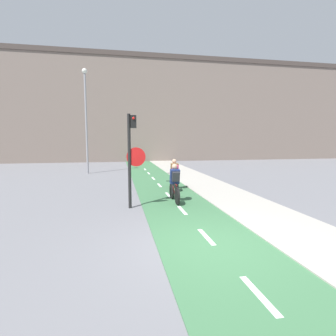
{
  "coord_description": "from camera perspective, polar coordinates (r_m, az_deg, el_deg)",
  "views": [
    {
      "loc": [
        -2.13,
        -5.52,
        2.45
      ],
      "look_at": [
        0.0,
        5.6,
        1.2
      ],
      "focal_mm": 28.0,
      "sensor_mm": 36.0,
      "label": 1
    }
  ],
  "objects": [
    {
      "name": "street_lamp_far",
      "position": [
        19.6,
        -17.45,
        11.79
      ],
      "size": [
        0.36,
        0.36,
        7.3
      ],
      "color": "gray",
      "rests_on": "ground_plane"
    },
    {
      "name": "bike_lane",
      "position": [
        6.41,
        9.82,
        -16.16
      ],
      "size": [
        2.61,
        60.0,
        0.02
      ],
      "color": "#3D7047",
      "rests_on": "ground_plane"
    },
    {
      "name": "building_row_background",
      "position": [
        31.57,
        -7.07,
        12.37
      ],
      "size": [
        60.0,
        5.2,
        11.62
      ],
      "color": "slate",
      "rests_on": "ground_plane"
    },
    {
      "name": "cyclist_near",
      "position": [
        10.17,
        1.47,
        -3.51
      ],
      "size": [
        0.46,
        1.68,
        1.51
      ],
      "color": "black",
      "rests_on": "ground_plane"
    },
    {
      "name": "ground_plane",
      "position": [
        6.4,
        9.85,
        -16.27
      ],
      "size": [
        120.0,
        120.0,
        0.0
      ],
      "primitive_type": "plane",
      "color": "slate"
    },
    {
      "name": "sidewalk_strip",
      "position": [
        7.6,
        28.31,
        -13.06
      ],
      "size": [
        2.4,
        60.0,
        0.05
      ],
      "color": "#A8A399",
      "rests_on": "ground_plane"
    },
    {
      "name": "cyclist_far",
      "position": [
        12.74,
        1.39,
        -1.54
      ],
      "size": [
        0.46,
        1.65,
        1.49
      ],
      "color": "black",
      "rests_on": "ground_plane"
    },
    {
      "name": "traffic_light_pole",
      "position": [
        9.26,
        -7.93,
        3.77
      ],
      "size": [
        0.67,
        0.25,
        3.32
      ],
      "color": "black",
      "rests_on": "ground_plane"
    }
  ]
}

